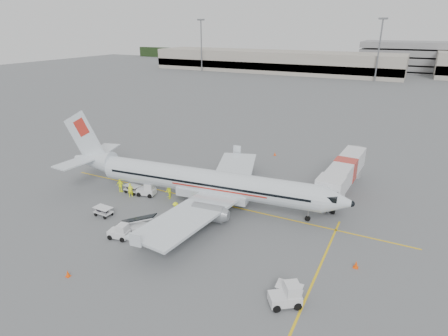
# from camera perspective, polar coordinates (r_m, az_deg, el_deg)

# --- Properties ---
(ground) EXTENTS (360.00, 360.00, 0.00)m
(ground) POSITION_cam_1_polar(r_m,az_deg,el_deg) (44.81, -1.16, -5.36)
(ground) COLOR #56595B
(stripe_lead) EXTENTS (44.00, 0.20, 0.01)m
(stripe_lead) POSITION_cam_1_polar(r_m,az_deg,el_deg) (44.81, -1.16, -5.36)
(stripe_lead) COLOR yellow
(stripe_lead) RESTS_ON ground
(stripe_cross) EXTENTS (0.20, 20.00, 0.01)m
(stripe_cross) POSITION_cam_1_polar(r_m,az_deg,el_deg) (34.23, 14.00, -15.25)
(stripe_cross) COLOR yellow
(stripe_cross) RESTS_ON ground
(terminal_west) EXTENTS (110.00, 22.00, 9.00)m
(terminal_west) POSITION_cam_1_polar(r_m,az_deg,el_deg) (176.27, 7.45, 15.81)
(terminal_west) COLOR gray
(terminal_west) RESTS_ON ground
(parking_garage) EXTENTS (62.00, 24.00, 14.00)m
(parking_garage) POSITION_cam_1_polar(r_m,az_deg,el_deg) (195.95, 29.56, 14.62)
(parking_garage) COLOR slate
(parking_garage) RESTS_ON ground
(treeline) EXTENTS (300.00, 3.00, 6.00)m
(treeline) POSITION_cam_1_polar(r_m,az_deg,el_deg) (211.95, 22.38, 14.92)
(treeline) COLOR black
(treeline) RESTS_ON ground
(mast_west) EXTENTS (3.20, 1.20, 22.00)m
(mast_west) POSITION_cam_1_polar(r_m,az_deg,el_deg) (177.55, -3.47, 18.08)
(mast_west) COLOR slate
(mast_west) RESTS_ON ground
(mast_center) EXTENTS (3.20, 1.20, 22.00)m
(mast_center) POSITION_cam_1_polar(r_m,az_deg,el_deg) (154.31, 22.51, 16.18)
(mast_center) COLOR slate
(mast_center) RESTS_ON ground
(aircraft) EXTENTS (37.56, 30.80, 9.64)m
(aircraft) POSITION_cam_1_polar(r_m,az_deg,el_deg) (42.80, -2.65, 0.35)
(aircraft) COLOR silver
(aircraft) RESTS_ON ground
(jet_bridge) EXTENTS (4.16, 17.19, 4.47)m
(jet_bridge) POSITION_cam_1_polar(r_m,az_deg,el_deg) (48.86, 17.84, -1.25)
(jet_bridge) COLOR silver
(jet_bridge) RESTS_ON ground
(belt_loader) EXTENTS (5.24, 2.70, 2.71)m
(belt_loader) POSITION_cam_1_polar(r_m,az_deg,el_deg) (39.32, -12.84, -7.71)
(belt_loader) COLOR silver
(belt_loader) RESTS_ON ground
(tug_fore) EXTENTS (2.73, 2.49, 1.84)m
(tug_fore) POSITION_cam_1_polar(r_m,az_deg,el_deg) (30.01, 9.29, -18.54)
(tug_fore) COLOR silver
(tug_fore) RESTS_ON ground
(tug_mid) EXTENTS (2.21, 1.48, 1.58)m
(tug_mid) POSITION_cam_1_polar(r_m,az_deg,el_deg) (38.97, -15.75, -9.23)
(tug_mid) COLOR silver
(tug_mid) RESTS_ON ground
(tug_aft) EXTENTS (2.40, 1.64, 1.71)m
(tug_aft) POSITION_cam_1_polar(r_m,az_deg,el_deg) (47.39, -11.76, -3.16)
(tug_aft) COLOR silver
(tug_aft) RESTS_ON ground
(cart_loaded_a) EXTENTS (2.09, 1.31, 1.06)m
(cart_loaded_a) POSITION_cam_1_polar(r_m,az_deg,el_deg) (43.83, -17.91, -6.32)
(cart_loaded_a) COLOR silver
(cart_loaded_a) RESTS_ON ground
(cart_loaded_b) EXTENTS (2.13, 1.38, 1.06)m
(cart_loaded_b) POSITION_cam_1_polar(r_m,az_deg,el_deg) (48.59, -13.78, -3.13)
(cart_loaded_b) COLOR silver
(cart_loaded_b) RESTS_ON ground
(cart_empty_a) EXTENTS (2.73, 2.42, 1.23)m
(cart_empty_a) POSITION_cam_1_polar(r_m,az_deg,el_deg) (39.90, -6.73, -8.06)
(cart_empty_a) COLOR silver
(cart_empty_a) RESTS_ON ground
(cart_empty_b) EXTENTS (2.09, 1.31, 1.06)m
(cart_empty_b) POSITION_cam_1_polar(r_m,az_deg,el_deg) (31.03, 9.89, -17.98)
(cart_empty_b) COLOR silver
(cart_empty_b) RESTS_ON ground
(cone_nose) EXTENTS (0.43, 0.43, 0.70)m
(cone_nose) POSITION_cam_1_polar(r_m,az_deg,el_deg) (35.61, 19.47, -13.67)
(cone_nose) COLOR #FF4706
(cone_nose) RESTS_ON ground
(cone_port) EXTENTS (0.35, 0.35, 0.57)m
(cone_port) POSITION_cam_1_polar(r_m,az_deg,el_deg) (61.38, 7.76, 2.17)
(cone_port) COLOR #FF4706
(cone_port) RESTS_ON ground
(cone_stbd) EXTENTS (0.37, 0.37, 0.60)m
(cone_stbd) POSITION_cam_1_polar(r_m,az_deg,el_deg) (35.29, -22.71, -14.60)
(cone_stbd) COLOR #FF4706
(cone_stbd) RESTS_ON ground
(crew_a) EXTENTS (0.74, 0.75, 1.76)m
(crew_a) POSITION_cam_1_polar(r_m,az_deg,el_deg) (47.43, -14.06, -3.31)
(crew_a) COLOR #DCE915
(crew_a) RESTS_ON ground
(crew_b) EXTENTS (1.11, 1.12, 1.83)m
(crew_b) POSITION_cam_1_polar(r_m,az_deg,el_deg) (46.07, -8.47, -3.58)
(crew_b) COLOR #DCE915
(crew_b) RESTS_ON ground
(crew_c) EXTENTS (0.97, 1.26, 1.73)m
(crew_c) POSITION_cam_1_polar(r_m,az_deg,el_deg) (41.80, -7.39, -6.27)
(crew_c) COLOR #DCE915
(crew_c) RESTS_ON ground
(crew_d) EXTENTS (1.14, 0.69, 1.81)m
(crew_d) POSITION_cam_1_polar(r_m,az_deg,el_deg) (49.07, -15.50, -2.57)
(crew_d) COLOR #DCE915
(crew_d) RESTS_ON ground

